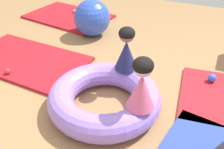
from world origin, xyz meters
The scene contains 10 objects.
ground_plane centered at (0.00, 0.00, 0.00)m, with size 8.00×8.00×0.00m, color #9E7549.
gym_mat_center_rear centered at (-1.71, 2.20, 0.02)m, with size 1.54×1.04×0.04m, color #B21923.
gym_mat_front centered at (-1.37, 0.52, 0.02)m, with size 1.70×0.99×0.04m, color #B21923.
inflatable_cushion centered at (0.09, 0.07, 0.14)m, with size 1.21×1.21×0.28m, color #9975EA.
child_in_pink centered at (0.52, -0.06, 0.53)m, with size 0.32×0.32×0.52m.
child_in_navy centered at (0.15, 0.52, 0.53)m, with size 0.34×0.34×0.50m.
play_ball_blue centered at (1.09, 1.01, 0.09)m, with size 0.10×0.10×0.10m, color blue.
play_ball_red centered at (-1.32, 0.12, 0.08)m, with size 0.08×0.08×0.08m, color red.
play_ball_pink centered at (-1.68, 2.37, 0.08)m, with size 0.07×0.07×0.07m, color pink.
exercise_ball_large centered at (-0.91, 1.69, 0.30)m, with size 0.60×0.60×0.60m, color blue.
Camera 1 is at (1.06, -1.89, 1.89)m, focal length 41.87 mm.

